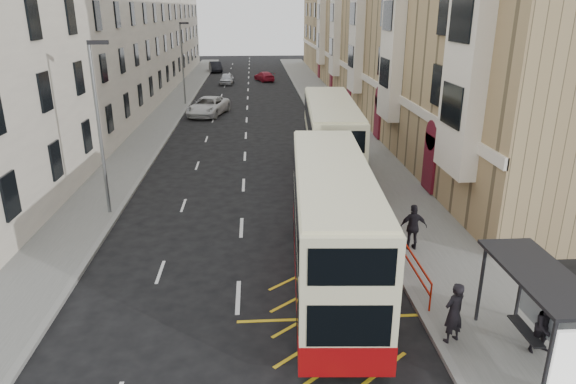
{
  "coord_description": "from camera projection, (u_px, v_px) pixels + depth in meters",
  "views": [
    {
      "loc": [
        0.7,
        -11.58,
        9.45
      ],
      "look_at": [
        1.98,
        7.7,
        2.51
      ],
      "focal_mm": 32.0,
      "sensor_mm": 36.0,
      "label": 1
    }
  ],
  "objects": [
    {
      "name": "double_decker_rear",
      "position": [
        330.0,
        141.0,
        29.22
      ],
      "size": [
        3.39,
        11.63,
        4.58
      ],
      "rotation": [
        0.0,
        0.0,
        -0.07
      ],
      "color": "beige",
      "rests_on": "ground"
    },
    {
      "name": "car_silver",
      "position": [
        227.0,
        79.0,
        67.15
      ],
      "size": [
        1.89,
        4.23,
        1.41
      ],
      "primitive_type": "imported",
      "rotation": [
        0.0,
        0.0,
        -0.05
      ],
      "color": "#B4B7BD",
      "rests_on": "ground"
    },
    {
      "name": "street_lamp_far",
      "position": [
        183.0,
        59.0,
        51.5
      ],
      "size": [
        0.93,
        0.18,
        8.0
      ],
      "color": "slate",
      "rests_on": "pavement_left"
    },
    {
      "name": "terrace_right",
      "position": [
        385.0,
        27.0,
        55.02
      ],
      "size": [
        10.75,
        79.0,
        15.25
      ],
      "color": "tan",
      "rests_on": "ground"
    },
    {
      "name": "street_lamp_near",
      "position": [
        99.0,
        120.0,
        23.33
      ],
      "size": [
        0.93,
        0.18,
        8.0
      ],
      "color": "slate",
      "rests_on": "pavement_left"
    },
    {
      "name": "car_red",
      "position": [
        264.0,
        76.0,
        70.2
      ],
      "size": [
        3.09,
        4.71,
        1.27
      ],
      "primitive_type": "imported",
      "rotation": [
        0.0,
        0.0,
        3.47
      ],
      "color": "#A81A2F",
      "rests_on": "ground"
    },
    {
      "name": "pedestrian_far",
      "position": [
        413.0,
        227.0,
        20.71
      ],
      "size": [
        1.13,
        0.49,
        1.92
      ],
      "primitive_type": "imported",
      "rotation": [
        0.0,
        0.0,
        3.12
      ],
      "color": "black",
      "rests_on": "pavement_right"
    },
    {
      "name": "double_decker_front",
      "position": [
        332.0,
        225.0,
        17.99
      ],
      "size": [
        3.26,
        11.26,
        4.43
      ],
      "rotation": [
        0.0,
        0.0,
        -0.06
      ],
      "color": "beige",
      "rests_on": "ground"
    },
    {
      "name": "pedestrian_mid",
      "position": [
        547.0,
        327.0,
        14.45
      ],
      "size": [
        0.85,
        0.69,
        1.64
      ],
      "primitive_type": "imported",
      "rotation": [
        0.0,
        0.0,
        0.09
      ],
      "color": "black",
      "rests_on": "pavement_right"
    },
    {
      "name": "ground",
      "position": [
        234.0,
        375.0,
        14.03
      ],
      "size": [
        200.0,
        200.0,
        0.0
      ],
      "primitive_type": "plane",
      "color": "black",
      "rests_on": "ground"
    },
    {
      "name": "white_van",
      "position": [
        208.0,
        106.0,
        47.73
      ],
      "size": [
        4.14,
        6.46,
        1.66
      ],
      "primitive_type": "imported",
      "rotation": [
        0.0,
        0.0,
        -0.25
      ],
      "color": "silver",
      "rests_on": "ground"
    },
    {
      "name": "car_dark",
      "position": [
        215.0,
        67.0,
        80.11
      ],
      "size": [
        2.51,
        5.03,
        1.59
      ],
      "primitive_type": "imported",
      "rotation": [
        0.0,
        0.0,
        0.18
      ],
      "color": "black",
      "rests_on": "ground"
    },
    {
      "name": "terrace_left",
      "position": [
        118.0,
        38.0,
        53.71
      ],
      "size": [
        9.18,
        79.0,
        13.25
      ],
      "color": "silver",
      "rests_on": "ground"
    },
    {
      "name": "bus_shelter",
      "position": [
        550.0,
        304.0,
        13.46
      ],
      "size": [
        1.65,
        4.25,
        2.7
      ],
      "color": "black",
      "rests_on": "pavement_right"
    },
    {
      "name": "kerb_right",
      "position": [
        319.0,
        128.0,
        42.55
      ],
      "size": [
        0.25,
        120.0,
        0.15
      ],
      "primitive_type": "cube",
      "color": "gray",
      "rests_on": "ground"
    },
    {
      "name": "road_markings",
      "position": [
        248.0,
        99.0,
        56.28
      ],
      "size": [
        10.0,
        110.0,
        0.01
      ],
      "primitive_type": null,
      "color": "silver",
      "rests_on": "ground"
    },
    {
      "name": "pedestrian_near",
      "position": [
        454.0,
        313.0,
        14.9
      ],
      "size": [
        0.83,
        0.71,
        1.92
      ],
      "primitive_type": "imported",
      "rotation": [
        0.0,
        0.0,
        3.57
      ],
      "color": "black",
      "rests_on": "pavement_right"
    },
    {
      "name": "guard_railing",
      "position": [
        403.0,
        247.0,
        19.53
      ],
      "size": [
        0.06,
        6.56,
        1.01
      ],
      "color": "#B91805",
      "rests_on": "pavement_right"
    },
    {
      "name": "pavement_left",
      "position": [
        154.0,
        130.0,
        41.71
      ],
      "size": [
        3.0,
        120.0,
        0.15
      ],
      "primitive_type": "cube",
      "color": "#62625E",
      "rests_on": "ground"
    },
    {
      "name": "pavement_right",
      "position": [
        342.0,
        128.0,
        42.67
      ],
      "size": [
        4.0,
        120.0,
        0.15
      ],
      "primitive_type": "cube",
      "color": "#62625E",
      "rests_on": "ground"
    },
    {
      "name": "kerb_left",
      "position": [
        172.0,
        130.0,
        41.8
      ],
      "size": [
        0.25,
        120.0,
        0.15
      ],
      "primitive_type": "cube",
      "color": "gray",
      "rests_on": "ground"
    }
  ]
}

